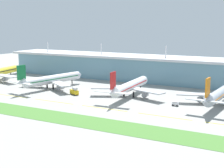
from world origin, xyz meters
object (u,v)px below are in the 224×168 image
(airliner_center, at_px, (130,86))
(airliner_far_middle, at_px, (220,94))
(baggage_cart, at_px, (175,104))
(fuel_truck, at_px, (74,91))
(airliner_near_middle, at_px, (51,79))

(airliner_center, xyz_separation_m, airliner_far_middle, (54.10, 4.35, 0.00))
(baggage_cart, bearing_deg, airliner_center, 163.39)
(fuel_truck, distance_m, baggage_cart, 66.38)
(airliner_near_middle, height_order, fuel_truck, airliner_near_middle)
(airliner_near_middle, xyz_separation_m, baggage_cart, (92.38, -7.68, -5.18))
(airliner_far_middle, distance_m, baggage_cart, 26.09)
(airliner_far_middle, xyz_separation_m, fuel_truck, (-87.65, -16.13, -4.18))
(airliner_far_middle, relative_size, baggage_cart, 16.69)
(airliner_near_middle, height_order, airliner_far_middle, same)
(airliner_far_middle, bearing_deg, airliner_center, -175.41)
(airliner_near_middle, relative_size, airliner_center, 0.98)
(airliner_near_middle, distance_m, baggage_cart, 92.84)
(airliner_far_middle, bearing_deg, baggage_cart, -146.46)
(airliner_near_middle, height_order, airliner_center, same)
(airliner_near_middle, relative_size, baggage_cart, 15.97)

